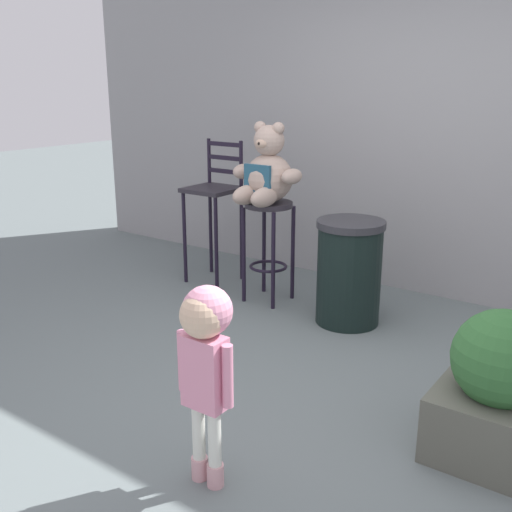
# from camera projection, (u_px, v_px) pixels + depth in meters

# --- Properties ---
(ground_plane) EXTENTS (24.00, 24.00, 0.00)m
(ground_plane) POSITION_uv_depth(u_px,v_px,m) (293.00, 393.00, 3.41)
(ground_plane) COLOR slate
(building_wall) EXTENTS (7.41, 0.30, 3.74)m
(building_wall) POSITION_uv_depth(u_px,v_px,m) (449.00, 57.00, 4.58)
(building_wall) COLOR gray
(building_wall) RESTS_ON ground_plane
(bar_stool_with_teddy) EXTENTS (0.37, 0.37, 0.80)m
(bar_stool_with_teddy) POSITION_uv_depth(u_px,v_px,m) (269.00, 232.00, 4.70)
(bar_stool_with_teddy) COLOR #29252D
(bar_stool_with_teddy) RESTS_ON ground_plane
(teddy_bear) EXTENTS (0.57, 0.52, 0.61)m
(teddy_bear) POSITION_uv_depth(u_px,v_px,m) (267.00, 173.00, 4.54)
(teddy_bear) COLOR tan
(teddy_bear) RESTS_ON bar_stool_with_teddy
(child_walking) EXTENTS (0.29, 0.23, 0.91)m
(child_walking) POSITION_uv_depth(u_px,v_px,m) (205.00, 344.00, 2.48)
(child_walking) COLOR #D59BA2
(child_walking) RESTS_ON ground_plane
(trash_bin) EXTENTS (0.49, 0.49, 0.76)m
(trash_bin) POSITION_uv_depth(u_px,v_px,m) (349.00, 272.00, 4.31)
(trash_bin) COLOR black
(trash_bin) RESTS_ON ground_plane
(bar_chair_empty) EXTENTS (0.41, 0.41, 1.22)m
(bar_chair_empty) POSITION_uv_depth(u_px,v_px,m) (215.00, 199.00, 5.13)
(bar_chair_empty) COLOR #29252D
(bar_chair_empty) RESTS_ON ground_plane
(planter_with_shrub) EXTENTS (0.54, 0.54, 0.73)m
(planter_with_shrub) POSITION_uv_depth(u_px,v_px,m) (498.00, 392.00, 2.77)
(planter_with_shrub) COLOR #58594E
(planter_with_shrub) RESTS_ON ground_plane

